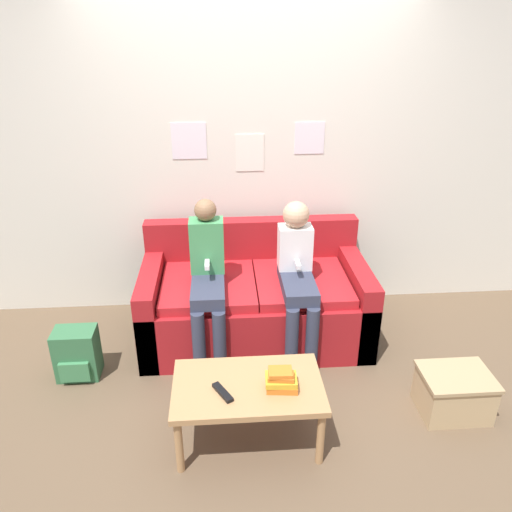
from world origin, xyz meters
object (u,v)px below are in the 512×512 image
object	(u,v)px
couch	(255,301)
person_left	(208,275)
storage_box	(454,393)
tv_remote	(223,392)
backpack	(77,354)
coffee_table	(248,391)
person_right	(297,272)

from	to	relation	value
couch	person_left	world-z (taller)	person_left
couch	storage_box	xyz separation A→B (m)	(1.18, -0.97, -0.15)
couch	storage_box	world-z (taller)	couch
person_left	tv_remote	world-z (taller)	person_left
person_left	backpack	world-z (taller)	person_left
person_left	coffee_table	bearing A→B (deg)	-75.51
coffee_table	storage_box	world-z (taller)	coffee_table
coffee_table	person_left	bearing A→B (deg)	104.49
person_left	storage_box	world-z (taller)	person_left
coffee_table	tv_remote	bearing A→B (deg)	-153.97
tv_remote	storage_box	world-z (taller)	tv_remote
storage_box	coffee_table	bearing A→B (deg)	-174.70
tv_remote	coffee_table	bearing A→B (deg)	-3.56
tv_remote	person_left	bearing A→B (deg)	65.52
person_right	backpack	distance (m)	1.62
person_left	storage_box	xyz separation A→B (m)	(1.52, -0.76, -0.49)
couch	tv_remote	size ratio (longest dim) A/B	10.05
person_left	tv_remote	bearing A→B (deg)	-84.89
person_right	coffee_table	bearing A→B (deg)	-114.65
storage_box	backpack	xyz separation A→B (m)	(-2.43, 0.54, 0.03)
couch	coffee_table	bearing A→B (deg)	-96.16
tv_remote	backpack	world-z (taller)	tv_remote
couch	person_right	bearing A→B (deg)	-35.61
person_right	storage_box	xyz separation A→B (m)	(0.89, -0.76, -0.50)
couch	storage_box	size ratio (longest dim) A/B	3.93
tv_remote	backpack	size ratio (longest dim) A/B	0.46
person_left	person_right	bearing A→B (deg)	0.16
person_left	backpack	size ratio (longest dim) A/B	3.16
coffee_table	couch	bearing A→B (deg)	83.84
coffee_table	tv_remote	size ratio (longest dim) A/B	5.07
storage_box	person_right	bearing A→B (deg)	139.40
person_right	backpack	xyz separation A→B (m)	(-1.54, -0.22, -0.46)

